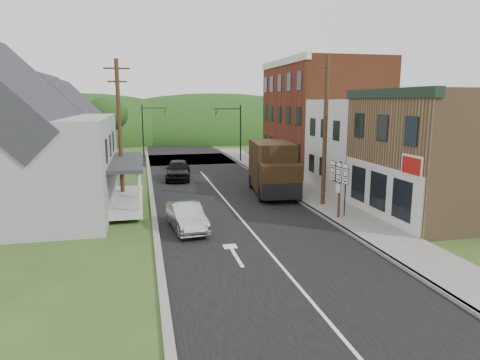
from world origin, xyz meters
TOP-DOWN VIEW (x-y plane):
  - ground at (0.00, 0.00)m, footprint 120.00×120.00m
  - road at (0.00, 10.00)m, footprint 9.00×90.00m
  - cross_road at (0.00, 27.00)m, footprint 60.00×9.00m
  - sidewalk_right at (5.90, 8.00)m, footprint 2.80×55.00m
  - curb_right at (4.55, 8.00)m, footprint 0.20×55.00m
  - curb_left at (-4.65, 8.00)m, footprint 0.30×55.00m
  - storefront_tan at (11.30, 0.00)m, footprint 8.00×8.00m
  - storefront_white at (11.30, 7.50)m, footprint 8.00×7.00m
  - storefront_red at (11.30, 17.00)m, footprint 8.00×12.00m
  - house_gray at (-12.00, 6.00)m, footprint 10.20×12.24m
  - house_blue at (-11.00, 17.00)m, footprint 7.14×8.16m
  - house_cream at (-11.50, 26.00)m, footprint 7.14×8.16m
  - utility_pole_right at (5.60, 3.50)m, footprint 1.60×0.26m
  - utility_pole_left at (-6.50, 8.00)m, footprint 1.60×0.26m
  - traffic_signal_right at (4.30, 23.50)m, footprint 2.87×0.20m
  - traffic_signal_left at (-4.30, 30.50)m, footprint 2.87×0.20m
  - tree_left_d at (-9.00, 32.00)m, footprint 4.80×4.80m
  - forested_ridge at (0.00, 55.00)m, footprint 90.00×30.00m
  - silver_sedan at (-3.11, 0.38)m, footprint 1.90×4.24m
  - dark_sedan at (-2.34, 14.57)m, footprint 2.48×5.00m
  - delivery_van at (3.62, 7.50)m, footprint 3.31×6.68m
  - route_sign_cluster at (5.12, 0.39)m, footprint 0.28×1.75m
  - warning_sign at (5.57, 0.59)m, footprint 0.19×0.75m

SIDE VIEW (x-z plane):
  - ground at x=0.00m, z-range 0.00..0.00m
  - road at x=0.00m, z-range -0.01..0.01m
  - cross_road at x=0.00m, z-range -0.01..0.01m
  - forested_ridge at x=0.00m, z-range -8.00..8.00m
  - curb_left at x=-4.65m, z-range 0.00..0.12m
  - sidewalk_right at x=5.90m, z-range 0.00..0.15m
  - curb_right at x=4.55m, z-range 0.00..0.15m
  - silver_sedan at x=-3.11m, z-range 0.00..1.35m
  - dark_sedan at x=-2.34m, z-range 0.00..1.64m
  - delivery_van at x=3.62m, z-range 0.02..3.62m
  - warning_sign at x=5.57m, z-range 0.53..3.27m
  - route_sign_cluster at x=5.12m, z-range 0.61..3.69m
  - storefront_white at x=11.30m, z-range 0.00..6.50m
  - storefront_tan at x=11.30m, z-range 0.00..7.00m
  - house_blue at x=-11.00m, z-range 0.05..7.33m
  - house_cream at x=-11.50m, z-range 0.05..7.33m
  - traffic_signal_right at x=4.30m, z-range 0.76..6.76m
  - traffic_signal_left at x=-4.30m, z-range 0.76..6.76m
  - house_gray at x=-12.00m, z-range 0.06..8.41m
  - utility_pole_right at x=5.60m, z-range 0.16..9.16m
  - utility_pole_left at x=-6.50m, z-range 0.16..9.16m
  - tree_left_d at x=-9.00m, z-range 1.41..8.35m
  - storefront_red at x=11.30m, z-range 0.00..10.00m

